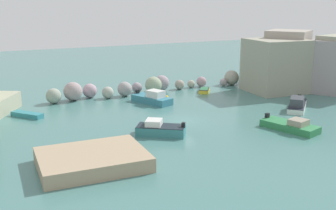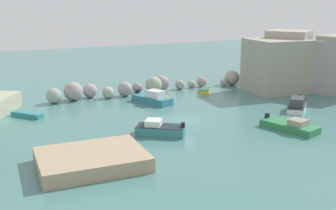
{
  "view_description": "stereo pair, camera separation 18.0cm",
  "coord_description": "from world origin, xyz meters",
  "px_view_note": "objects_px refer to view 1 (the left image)",
  "views": [
    {
      "loc": [
        -21.5,
        -39.76,
        13.3
      ],
      "look_at": [
        0.0,
        3.8,
        1.0
      ],
      "focal_mm": 44.14,
      "sensor_mm": 36.0,
      "label": 1
    },
    {
      "loc": [
        -21.34,
        -39.84,
        13.3
      ],
      "look_at": [
        0.0,
        3.8,
        1.0
      ],
      "focal_mm": 44.14,
      "sensor_mm": 36.0,
      "label": 2
    }
  ],
  "objects_px": {
    "stone_dock": "(92,160)",
    "moored_boat_5": "(204,90)",
    "moored_boat_3": "(291,126)",
    "moored_boat_1": "(153,98)",
    "channel_buoy": "(166,97)",
    "moored_boat_4": "(160,129)",
    "moored_boat_2": "(27,115)",
    "moored_boat_0": "(297,104)"
  },
  "relations": [
    {
      "from": "moored_boat_4",
      "to": "moored_boat_5",
      "type": "height_order",
      "value": "moored_boat_4"
    },
    {
      "from": "moored_boat_1",
      "to": "moored_boat_4",
      "type": "relative_size",
      "value": 1.18
    },
    {
      "from": "channel_buoy",
      "to": "moored_boat_2",
      "type": "xyz_separation_m",
      "value": [
        -18.58,
        -0.63,
        -0.03
      ]
    },
    {
      "from": "moored_boat_2",
      "to": "moored_boat_4",
      "type": "bearing_deg",
      "value": -178.36
    },
    {
      "from": "moored_boat_3",
      "to": "moored_boat_4",
      "type": "bearing_deg",
      "value": -126.14
    },
    {
      "from": "moored_boat_3",
      "to": "moored_boat_1",
      "type": "bearing_deg",
      "value": -171.03
    },
    {
      "from": "moored_boat_1",
      "to": "moored_boat_4",
      "type": "bearing_deg",
      "value": -42.45
    },
    {
      "from": "channel_buoy",
      "to": "moored_boat_4",
      "type": "distance_m",
      "value": 15.51
    },
    {
      "from": "moored_boat_2",
      "to": "moored_boat_5",
      "type": "height_order",
      "value": "moored_boat_5"
    },
    {
      "from": "channel_buoy",
      "to": "moored_boat_4",
      "type": "height_order",
      "value": "moored_boat_4"
    },
    {
      "from": "moored_boat_0",
      "to": "moored_boat_5",
      "type": "distance_m",
      "value": 14.72
    },
    {
      "from": "moored_boat_0",
      "to": "moored_boat_3",
      "type": "xyz_separation_m",
      "value": [
        -6.87,
        -6.35,
        -0.13
      ]
    },
    {
      "from": "stone_dock",
      "to": "moored_boat_3",
      "type": "height_order",
      "value": "moored_boat_3"
    },
    {
      "from": "moored_boat_5",
      "to": "moored_boat_4",
      "type": "bearing_deg",
      "value": -7.18
    },
    {
      "from": "stone_dock",
      "to": "moored_boat_5",
      "type": "bearing_deg",
      "value": 41.48
    },
    {
      "from": "stone_dock",
      "to": "moored_boat_2",
      "type": "bearing_deg",
      "value": 98.43
    },
    {
      "from": "stone_dock",
      "to": "moored_boat_5",
      "type": "distance_m",
      "value": 30.78
    },
    {
      "from": "moored_boat_5",
      "to": "moored_boat_3",
      "type": "bearing_deg",
      "value": 32.0
    },
    {
      "from": "moored_boat_1",
      "to": "moored_boat_4",
      "type": "xyz_separation_m",
      "value": [
        -4.84,
        -12.62,
        -0.05
      ]
    },
    {
      "from": "moored_boat_4",
      "to": "moored_boat_1",
      "type": "bearing_deg",
      "value": -75.86
    },
    {
      "from": "moored_boat_2",
      "to": "moored_boat_5",
      "type": "distance_m",
      "value": 25.84
    },
    {
      "from": "moored_boat_1",
      "to": "moored_boat_5",
      "type": "bearing_deg",
      "value": 84.37
    },
    {
      "from": "channel_buoy",
      "to": "moored_boat_3",
      "type": "distance_m",
      "value": 19.15
    },
    {
      "from": "channel_buoy",
      "to": "moored_boat_3",
      "type": "height_order",
      "value": "moored_boat_3"
    },
    {
      "from": "moored_boat_2",
      "to": "moored_boat_5",
      "type": "xyz_separation_m",
      "value": [
        25.73,
        2.38,
        0.03
      ]
    },
    {
      "from": "channel_buoy",
      "to": "moored_boat_2",
      "type": "relative_size",
      "value": 0.15
    },
    {
      "from": "moored_boat_0",
      "to": "moored_boat_5",
      "type": "xyz_separation_m",
      "value": [
        -5.39,
        13.7,
        -0.3
      ]
    },
    {
      "from": "moored_boat_0",
      "to": "moored_boat_4",
      "type": "relative_size",
      "value": 1.21
    },
    {
      "from": "moored_boat_2",
      "to": "moored_boat_3",
      "type": "distance_m",
      "value": 30.0
    },
    {
      "from": "moored_boat_3",
      "to": "moored_boat_4",
      "type": "distance_m",
      "value": 13.88
    },
    {
      "from": "stone_dock",
      "to": "moored_boat_0",
      "type": "height_order",
      "value": "moored_boat_0"
    },
    {
      "from": "channel_buoy",
      "to": "moored_boat_2",
      "type": "distance_m",
      "value": 18.59
    },
    {
      "from": "moored_boat_2",
      "to": "moored_boat_0",
      "type": "bearing_deg",
      "value": -149.03
    },
    {
      "from": "moored_boat_0",
      "to": "moored_boat_2",
      "type": "xyz_separation_m",
      "value": [
        -31.11,
        11.31,
        -0.34
      ]
    },
    {
      "from": "moored_boat_5",
      "to": "channel_buoy",
      "type": "bearing_deg",
      "value": -39.98
    },
    {
      "from": "channel_buoy",
      "to": "moored_boat_0",
      "type": "relative_size",
      "value": 0.1
    },
    {
      "from": "moored_boat_0",
      "to": "moored_boat_1",
      "type": "relative_size",
      "value": 1.02
    },
    {
      "from": "moored_boat_0",
      "to": "moored_boat_3",
      "type": "distance_m",
      "value": 9.36
    },
    {
      "from": "stone_dock",
      "to": "moored_boat_1",
      "type": "relative_size",
      "value": 1.4
    },
    {
      "from": "channel_buoy",
      "to": "stone_dock",
      "type": "bearing_deg",
      "value": -130.49
    },
    {
      "from": "moored_boat_0",
      "to": "moored_boat_4",
      "type": "bearing_deg",
      "value": -37.65
    },
    {
      "from": "moored_boat_0",
      "to": "moored_boat_2",
      "type": "height_order",
      "value": "moored_boat_0"
    }
  ]
}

